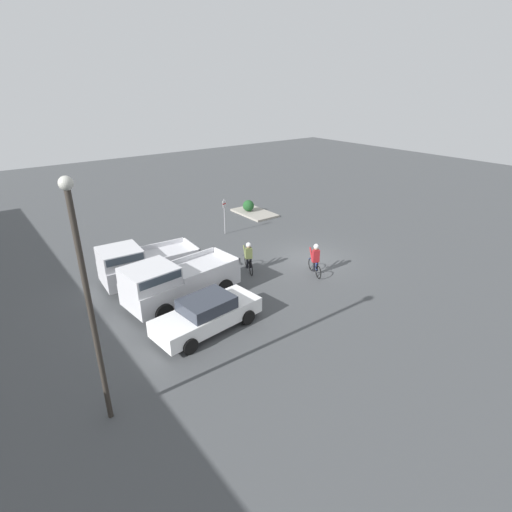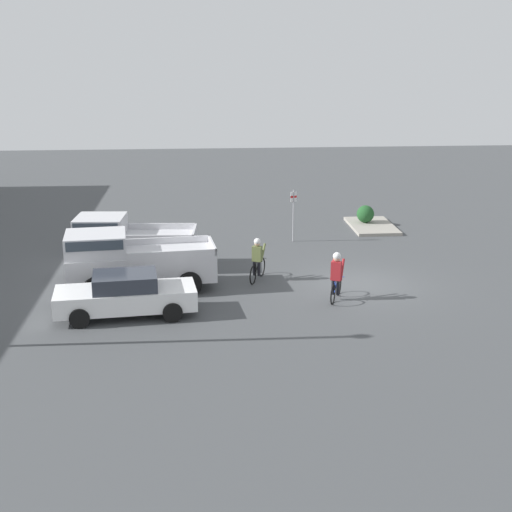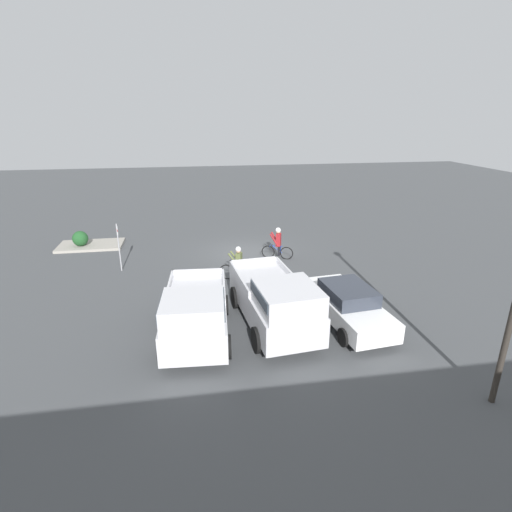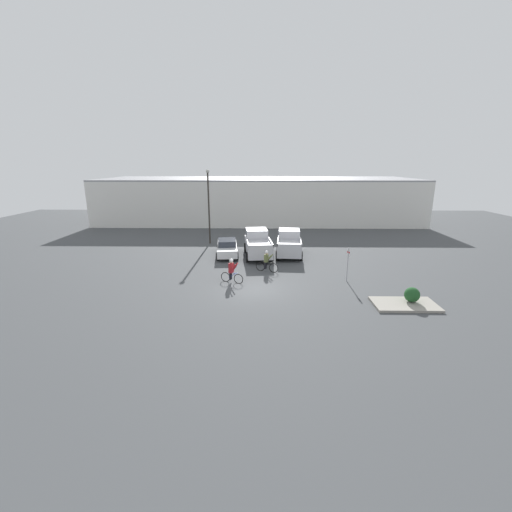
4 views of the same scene
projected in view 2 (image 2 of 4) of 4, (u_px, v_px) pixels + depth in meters
The scene contains 9 objects.
ground_plane at pixel (359, 284), 27.15m from camera, with size 80.00×80.00×0.00m, color #424447.
sedan_0 at pixel (126, 295), 23.74m from camera, with size 2.28×4.80×1.48m.
pickup_truck_0 at pixel (130, 259), 26.26m from camera, with size 2.73×5.57×2.21m.
pickup_truck_1 at pixel (127, 241), 28.99m from camera, with size 2.56×4.93×2.14m.
cyclist_0 at pixel (257, 259), 27.45m from camera, with size 1.74×0.77×1.70m.
cyclist_1 at pixel (336, 275), 25.26m from camera, with size 1.62×0.73×1.77m.
fire_lane_sign at pixel (293, 211), 32.87m from camera, with size 0.12×0.29×2.44m.
curb_island at pixel (372, 226), 35.88m from camera, with size 3.67×2.13×0.15m, color gray.
shrub at pixel (365, 214), 36.17m from camera, with size 0.89×0.89×0.89m.
Camera 2 is at (-25.38, 6.04, 8.55)m, focal length 50.00 mm.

